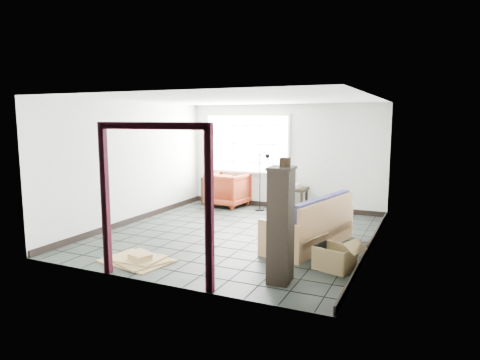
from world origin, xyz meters
The scene contains 15 objects.
ground centered at (0.00, 0.00, 0.00)m, with size 5.50×5.50×0.00m, color black.
room_shell centered at (0.00, 0.03, 1.68)m, with size 5.02×5.52×2.61m.
window_panel centered at (-1.00, 2.70, 1.60)m, with size 2.32×0.08×1.52m.
doorway_trim centered at (0.00, -2.70, 1.38)m, with size 1.80×0.08×2.20m.
futon_sofa centered at (1.53, -0.18, 0.33)m, with size 1.21×2.17×0.91m.
armchair centered at (-1.38, 2.40, 0.47)m, with size 0.92×0.86×0.95m, color #8A3614.
side_table centered at (0.41, 2.40, 0.49)m, with size 0.55×0.55×0.60m.
table_lamp centered at (0.35, 2.40, 0.85)m, with size 0.30×0.30×0.36m.
projector centered at (0.36, 2.35, 0.65)m, with size 0.32×0.27×0.10m.
floor_lamp centered at (-0.33, 2.19, 0.79)m, with size 0.41×0.26×1.49m.
console_shelf centered at (-1.63, 2.40, 0.36)m, with size 0.95×0.41×0.72m.
tall_shelf centered at (1.56, -1.98, 0.82)m, with size 0.37×0.46×1.61m.
pot centered at (1.59, -1.91, 1.66)m, with size 0.16×0.16×0.12m.
open_box centered at (2.14, -1.18, 0.18)m, with size 0.95×0.65×0.49m.
cardboard_pile centered at (-0.76, -2.14, 0.04)m, with size 1.18×0.98×0.16m.
Camera 1 is at (3.42, -7.38, 2.24)m, focal length 32.00 mm.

